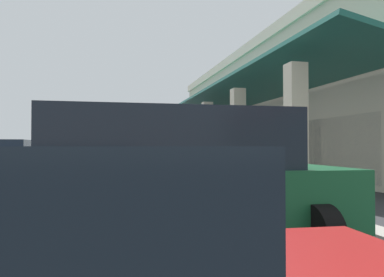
# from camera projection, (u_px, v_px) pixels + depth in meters

# --- Properties ---
(ground) EXTENTS (120.00, 120.00, 0.00)m
(ground) POSITION_uv_depth(u_px,v_px,m) (242.00, 168.00, 24.87)
(ground) COLOR #2D2D30
(curb_strip) EXTENTS (36.85, 0.50, 0.12)m
(curb_strip) POSITION_uv_depth(u_px,v_px,m) (176.00, 169.00, 23.47)
(curb_strip) COLOR #9E998E
(curb_strip) RESTS_ON ground
(plaza_building) EXTENTS (31.01, 14.26, 7.87)m
(plaza_building) POSITION_uv_depth(u_px,v_px,m) (314.00, 111.00, 25.70)
(plaza_building) COLOR beige
(plaza_building) RESTS_ON ground
(transit_bus) EXTENTS (11.35, 3.29, 3.34)m
(transit_bus) POSITION_uv_depth(u_px,v_px,m) (115.00, 140.00, 23.49)
(transit_bus) COLOR navy
(transit_bus) RESTS_ON ground
(parked_suv_green) EXTENTS (2.77, 4.83, 1.97)m
(parked_suv_green) POSITION_uv_depth(u_px,v_px,m) (174.00, 179.00, 5.20)
(parked_suv_green) COLOR #195933
(parked_suv_green) RESTS_ON ground
(parked_suv_blue) EXTENTS (4.86, 2.31, 1.97)m
(parked_suv_blue) POSITION_uv_depth(u_px,v_px,m) (15.00, 153.00, 27.66)
(parked_suv_blue) COLOR navy
(parked_suv_blue) RESTS_ON ground
(pedestrian) EXTENTS (0.47, 0.59, 1.61)m
(pedestrian) POSITION_uv_depth(u_px,v_px,m) (92.00, 161.00, 14.49)
(pedestrian) COLOR navy
(pedestrian) RESTS_ON ground
(potted_palm) EXTENTS (1.92, 1.64, 2.67)m
(potted_palm) POSITION_uv_depth(u_px,v_px,m) (180.00, 157.00, 29.18)
(potted_palm) COLOR #4C4742
(potted_palm) RESTS_ON ground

